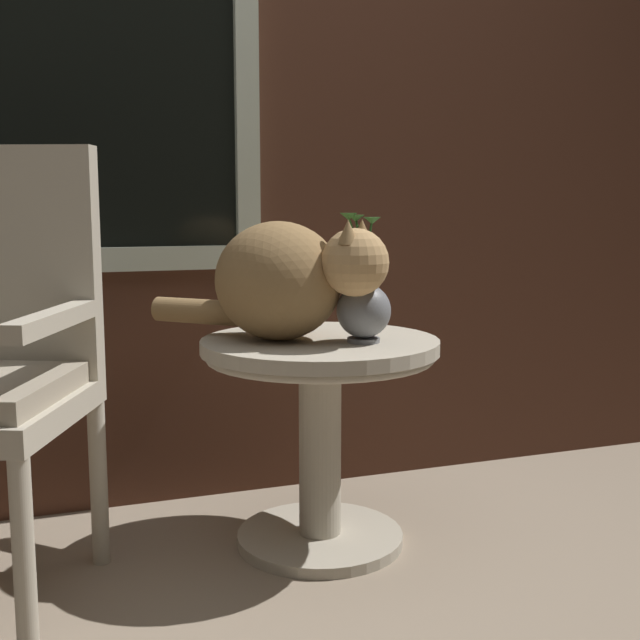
% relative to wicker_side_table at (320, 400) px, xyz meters
% --- Properties ---
extents(ground_plane, '(6.00, 6.00, 0.00)m').
position_rel_wicker_side_table_xyz_m(ground_plane, '(-0.22, -0.29, -0.40)').
color(ground_plane, gray).
extents(back_wall, '(4.00, 0.07, 2.60)m').
position_rel_wicker_side_table_xyz_m(back_wall, '(-0.23, 0.47, 0.90)').
color(back_wall, '#47281C').
rests_on(back_wall, ground_plane).
extents(wicker_side_table, '(0.63, 0.63, 0.56)m').
position_rel_wicker_side_table_xyz_m(wicker_side_table, '(0.00, 0.00, 0.00)').
color(wicker_side_table, '#B2A893').
rests_on(wicker_side_table, ground_plane).
extents(cat, '(0.53, 0.52, 0.31)m').
position_rel_wicker_side_table_xyz_m(cat, '(-0.09, 0.01, 0.32)').
color(cat, olive).
rests_on(cat, wicker_side_table).
extents(pewter_vase_with_ivy, '(0.14, 0.14, 0.33)m').
position_rel_wicker_side_table_xyz_m(pewter_vase_with_ivy, '(0.09, -0.09, 0.27)').
color(pewter_vase_with_ivy, slate).
rests_on(pewter_vase_with_ivy, wicker_side_table).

